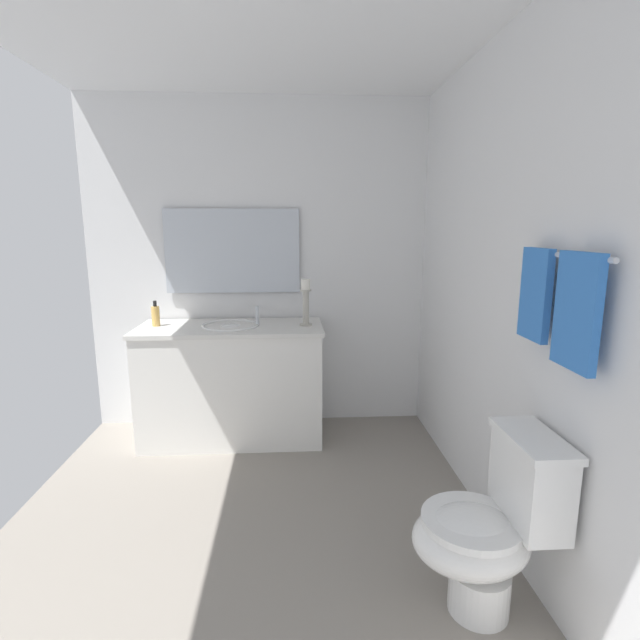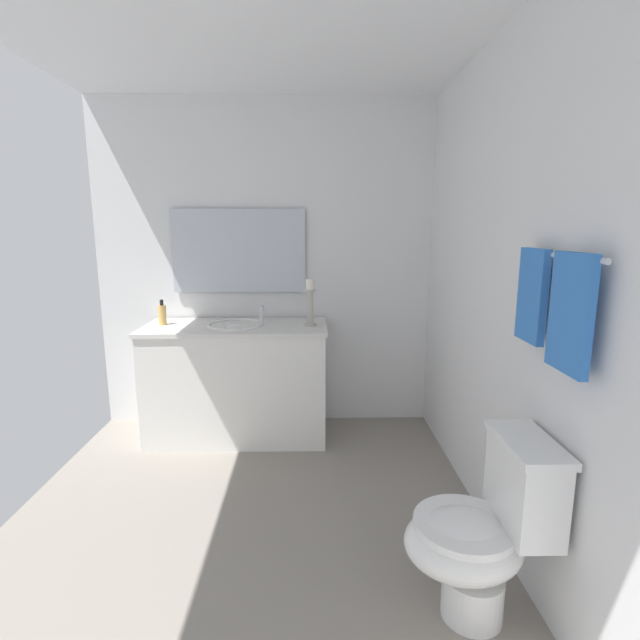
{
  "view_description": "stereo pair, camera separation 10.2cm",
  "coord_description": "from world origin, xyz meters",
  "px_view_note": "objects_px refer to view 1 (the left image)",
  "views": [
    {
      "loc": [
        2.16,
        0.23,
        1.53
      ],
      "look_at": [
        -0.36,
        0.39,
        1.03
      ],
      "focal_mm": 26.8,
      "sensor_mm": 36.0,
      "label": 1
    },
    {
      "loc": [
        2.17,
        0.33,
        1.53
      ],
      "look_at": [
        -0.36,
        0.39,
        1.03
      ],
      "focal_mm": 26.8,
      "sensor_mm": 36.0,
      "label": 2
    }
  ],
  "objects_px": {
    "vanity_cabinet": "(232,382)",
    "soap_bottle": "(156,316)",
    "mirror": "(233,251)",
    "candle_holder_tall": "(306,301)",
    "toilet": "(488,529)",
    "towel_bar": "(564,255)",
    "towel_center": "(577,311)",
    "sink_basin": "(231,331)",
    "towel_near_vanity": "(535,294)"
  },
  "relations": [
    {
      "from": "toilet",
      "to": "towel_center",
      "type": "distance_m",
      "value": 0.91
    },
    {
      "from": "mirror",
      "to": "sink_basin",
      "type": "bearing_deg",
      "value": 0.2
    },
    {
      "from": "toilet",
      "to": "soap_bottle",
      "type": "bearing_deg",
      "value": -135.35
    },
    {
      "from": "sink_basin",
      "to": "mirror",
      "type": "distance_m",
      "value": 0.61
    },
    {
      "from": "towel_center",
      "to": "toilet",
      "type": "bearing_deg",
      "value": -116.49
    },
    {
      "from": "mirror",
      "to": "soap_bottle",
      "type": "distance_m",
      "value": 0.72
    },
    {
      "from": "toilet",
      "to": "towel_center",
      "type": "xyz_separation_m",
      "value": [
        0.1,
        0.2,
        0.88
      ]
    },
    {
      "from": "sink_basin",
      "to": "towel_bar",
      "type": "xyz_separation_m",
      "value": [
        1.66,
        1.41,
        0.63
      ]
    },
    {
      "from": "mirror",
      "to": "towel_near_vanity",
      "type": "relative_size",
      "value": 2.74
    },
    {
      "from": "vanity_cabinet",
      "to": "towel_center",
      "type": "distance_m",
      "value": 2.42
    },
    {
      "from": "sink_basin",
      "to": "towel_bar",
      "type": "bearing_deg",
      "value": 40.29
    },
    {
      "from": "toilet",
      "to": "towel_bar",
      "type": "xyz_separation_m",
      "value": [
        -0.04,
        0.22,
        1.06
      ]
    },
    {
      "from": "candle_holder_tall",
      "to": "toilet",
      "type": "relative_size",
      "value": 0.44
    },
    {
      "from": "towel_bar",
      "to": "vanity_cabinet",
      "type": "bearing_deg",
      "value": -139.69
    },
    {
      "from": "vanity_cabinet",
      "to": "soap_bottle",
      "type": "bearing_deg",
      "value": -93.31
    },
    {
      "from": "toilet",
      "to": "towel_near_vanity",
      "type": "distance_m",
      "value": 0.94
    },
    {
      "from": "towel_near_vanity",
      "to": "candle_holder_tall",
      "type": "bearing_deg",
      "value": -150.33
    },
    {
      "from": "candle_holder_tall",
      "to": "soap_bottle",
      "type": "xyz_separation_m",
      "value": [
        -0.04,
        -1.05,
        -0.1
      ]
    },
    {
      "from": "sink_basin",
      "to": "toilet",
      "type": "bearing_deg",
      "value": 34.91
    },
    {
      "from": "soap_bottle",
      "to": "towel_bar",
      "type": "xyz_separation_m",
      "value": [
        1.69,
        1.93,
        0.51
      ]
    },
    {
      "from": "sink_basin",
      "to": "towel_near_vanity",
      "type": "height_order",
      "value": "towel_near_vanity"
    },
    {
      "from": "soap_bottle",
      "to": "towel_center",
      "type": "distance_m",
      "value": 2.67
    },
    {
      "from": "mirror",
      "to": "toilet",
      "type": "height_order",
      "value": "mirror"
    },
    {
      "from": "towel_bar",
      "to": "towel_near_vanity",
      "type": "height_order",
      "value": "towel_near_vanity"
    },
    {
      "from": "sink_basin",
      "to": "towel_near_vanity",
      "type": "distance_m",
      "value": 2.11
    },
    {
      "from": "towel_bar",
      "to": "towel_near_vanity",
      "type": "xyz_separation_m",
      "value": [
        -0.14,
        -0.02,
        -0.16
      ]
    },
    {
      "from": "sink_basin",
      "to": "towel_bar",
      "type": "distance_m",
      "value": 2.27
    },
    {
      "from": "sink_basin",
      "to": "mirror",
      "type": "bearing_deg",
      "value": -179.8
    },
    {
      "from": "soap_bottle",
      "to": "towel_bar",
      "type": "bearing_deg",
      "value": 48.79
    },
    {
      "from": "mirror",
      "to": "candle_holder_tall",
      "type": "xyz_separation_m",
      "value": [
        0.29,
        0.53,
        -0.34
      ]
    },
    {
      "from": "mirror",
      "to": "toilet",
      "type": "xyz_separation_m",
      "value": [
        1.98,
        1.19,
        -0.98
      ]
    },
    {
      "from": "mirror",
      "to": "towel_center",
      "type": "height_order",
      "value": "mirror"
    },
    {
      "from": "vanity_cabinet",
      "to": "towel_center",
      "type": "relative_size",
      "value": 3.27
    },
    {
      "from": "soap_bottle",
      "to": "candle_holder_tall",
      "type": "bearing_deg",
      "value": 87.65
    },
    {
      "from": "mirror",
      "to": "candle_holder_tall",
      "type": "relative_size",
      "value": 3.02
    },
    {
      "from": "vanity_cabinet",
      "to": "soap_bottle",
      "type": "height_order",
      "value": "soap_bottle"
    },
    {
      "from": "towel_bar",
      "to": "candle_holder_tall",
      "type": "bearing_deg",
      "value": -151.99
    },
    {
      "from": "soap_bottle",
      "to": "toilet",
      "type": "xyz_separation_m",
      "value": [
        1.73,
        1.71,
        -0.54
      ]
    },
    {
      "from": "toilet",
      "to": "towel_center",
      "type": "bearing_deg",
      "value": 63.51
    },
    {
      "from": "sink_basin",
      "to": "mirror",
      "type": "relative_size",
      "value": 0.41
    },
    {
      "from": "candle_holder_tall",
      "to": "towel_bar",
      "type": "xyz_separation_m",
      "value": [
        1.65,
        0.88,
        0.41
      ]
    },
    {
      "from": "vanity_cabinet",
      "to": "candle_holder_tall",
      "type": "relative_size",
      "value": 3.97
    },
    {
      "from": "toilet",
      "to": "towel_near_vanity",
      "type": "bearing_deg",
      "value": 131.35
    },
    {
      "from": "sink_basin",
      "to": "towel_center",
      "type": "height_order",
      "value": "towel_center"
    },
    {
      "from": "vanity_cabinet",
      "to": "mirror",
      "type": "relative_size",
      "value": 1.31
    },
    {
      "from": "sink_basin",
      "to": "soap_bottle",
      "type": "xyz_separation_m",
      "value": [
        -0.03,
        -0.52,
        0.11
      ]
    },
    {
      "from": "candle_holder_tall",
      "to": "towel_center",
      "type": "bearing_deg",
      "value": 25.65
    },
    {
      "from": "mirror",
      "to": "towel_near_vanity",
      "type": "bearing_deg",
      "value": 37.7
    },
    {
      "from": "mirror",
      "to": "candle_holder_tall",
      "type": "bearing_deg",
      "value": 61.18
    },
    {
      "from": "soap_bottle",
      "to": "towel_center",
      "type": "bearing_deg",
      "value": 46.24
    }
  ]
}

